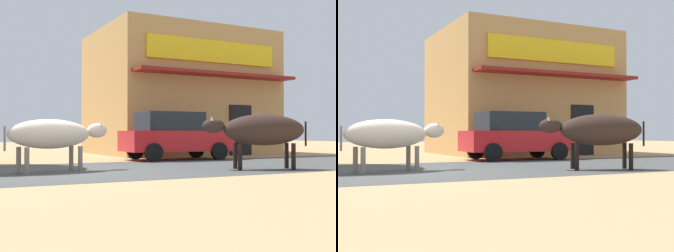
% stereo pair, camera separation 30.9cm
% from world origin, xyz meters
% --- Properties ---
extents(ground, '(80.00, 80.00, 0.00)m').
position_xyz_m(ground, '(0.00, 0.00, 0.00)').
color(ground, tan).
extents(asphalt_road, '(72.00, 5.70, 0.00)m').
position_xyz_m(asphalt_road, '(0.00, 0.00, 0.00)').
color(asphalt_road, '#424443').
rests_on(asphalt_road, ground).
extents(storefront_right_club, '(7.46, 6.74, 5.44)m').
position_xyz_m(storefront_right_club, '(7.52, 7.69, 2.72)').
color(storefront_right_club, tan).
rests_on(storefront_right_club, ground).
extents(parked_hatchback_car, '(3.83, 1.87, 1.64)m').
position_xyz_m(parked_hatchback_car, '(4.88, 3.18, 0.84)').
color(parked_hatchback_car, red).
rests_on(parked_hatchback_car, ground).
extents(cow_near_brown, '(2.64, 1.12, 1.24)m').
position_xyz_m(cow_near_brown, '(-0.07, -0.05, 0.88)').
color(cow_near_brown, beige).
rests_on(cow_near_brown, ground).
extents(cow_far_dark, '(2.60, 1.45, 1.39)m').
position_xyz_m(cow_far_dark, '(4.80, -1.66, 0.99)').
color(cow_far_dark, '#30221C').
rests_on(cow_far_dark, ground).
extents(pedestrian_by_shop, '(0.38, 0.61, 1.51)m').
position_xyz_m(pedestrian_by_shop, '(7.37, 4.24, 0.88)').
color(pedestrian_by_shop, '#3F3F47').
rests_on(pedestrian_by_shop, ground).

